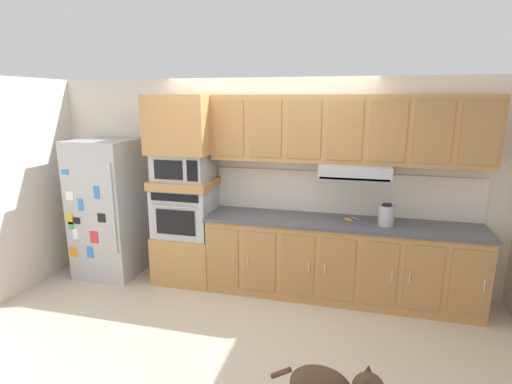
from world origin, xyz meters
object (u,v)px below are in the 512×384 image
screwdriver (349,220)px  electric_kettle (386,215)px  refrigerator (108,208)px  microwave (184,166)px  built_in_oven (186,211)px

screwdriver → electric_kettle: electric_kettle is taller
refrigerator → screwdriver: bearing=1.5°
refrigerator → microwave: size_ratio=2.73×
refrigerator → screwdriver: size_ratio=10.43×
electric_kettle → microwave: bearing=178.9°
built_in_oven → screwdriver: size_ratio=4.15×
screwdriver → electric_kettle: (0.39, -0.06, 0.10)m
built_in_oven → screwdriver: built_in_oven is taller
screwdriver → microwave: bearing=-179.7°
screwdriver → electric_kettle: bearing=-8.7°
refrigerator → screwdriver: 3.03m
built_in_oven → screwdriver: (1.98, 0.01, 0.03)m
built_in_oven → microwave: 0.56m
microwave → electric_kettle: 2.40m
microwave → screwdriver: (1.98, 0.01, -0.53)m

